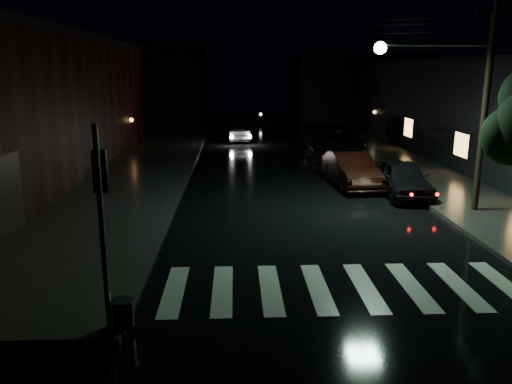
{
  "coord_description": "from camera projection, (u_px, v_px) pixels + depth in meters",
  "views": [
    {
      "loc": [
        0.34,
        -11.03,
        5.33
      ],
      "look_at": [
        1.0,
        4.22,
        1.6
      ],
      "focal_mm": 35.0,
      "sensor_mm": 36.0,
      "label": 1
    }
  ],
  "objects": [
    {
      "name": "utility_pole",
      "position": [
        469.0,
        91.0,
        18.03
      ],
      "size": [
        4.92,
        0.44,
        8.0
      ],
      "color": "black",
      "rests_on": "ground"
    },
    {
      "name": "ground",
      "position": [
        222.0,
        299.0,
        11.96
      ],
      "size": [
        120.0,
        120.0,
        0.0
      ],
      "primitive_type": "plane",
      "color": "black",
      "rests_on": "ground"
    },
    {
      "name": "parked_car_a",
      "position": [
        402.0,
        178.0,
        21.61
      ],
      "size": [
        1.98,
        4.62,
        1.56
      ],
      "primitive_type": "imported",
      "rotation": [
        0.0,
        0.0,
        -0.03
      ],
      "color": "black",
      "rests_on": "ground"
    },
    {
      "name": "building_far_right",
      "position": [
        357.0,
        87.0,
        55.39
      ],
      "size": [
        14.0,
        10.0,
        7.0
      ],
      "primitive_type": "cube",
      "color": "black",
      "rests_on": "ground"
    },
    {
      "name": "oncoming_car",
      "position": [
        237.0,
        132.0,
        38.53
      ],
      "size": [
        2.03,
        4.58,
        1.46
      ],
      "primitive_type": "imported",
      "rotation": [
        0.0,
        0.0,
        3.25
      ],
      "color": "black",
      "rests_on": "ground"
    },
    {
      "name": "parked_car_b",
      "position": [
        351.0,
        170.0,
        23.43
      ],
      "size": [
        2.01,
        4.93,
        1.59
      ],
      "primitive_type": "imported",
      "rotation": [
        0.0,
        0.0,
        0.07
      ],
      "color": "black",
      "rests_on": "ground"
    },
    {
      "name": "signal_pole_corner",
      "position": [
        113.0,
        263.0,
        10.09
      ],
      "size": [
        0.68,
        0.61,
        4.2
      ],
      "color": "slate",
      "rests_on": "ground"
    },
    {
      "name": "sidewalk_right",
      "position": [
        421.0,
        174.0,
        25.94
      ],
      "size": [
        4.0,
        44.0,
        0.15
      ],
      "primitive_type": "cube",
      "color": "#282826",
      "rests_on": "ground"
    },
    {
      "name": "parked_car_c",
      "position": [
        323.0,
        148.0,
        30.86
      ],
      "size": [
        2.05,
        4.7,
        1.34
      ],
      "primitive_type": "imported",
      "rotation": [
        0.0,
        0.0,
        0.04
      ],
      "color": "black",
      "rests_on": "ground"
    },
    {
      "name": "parked_car_d",
      "position": [
        339.0,
        137.0,
        34.54
      ],
      "size": [
        2.72,
        5.87,
        1.63
      ],
      "primitive_type": "imported",
      "rotation": [
        0.0,
        0.0,
        0.0
      ],
      "color": "black",
      "rests_on": "ground"
    },
    {
      "name": "building_far_left",
      "position": [
        139.0,
        83.0,
        54.27
      ],
      "size": [
        14.0,
        10.0,
        8.0
      ],
      "primitive_type": "cube",
      "color": "black",
      "rests_on": "ground"
    },
    {
      "name": "crosswalk",
      "position": [
        342.0,
        287.0,
        12.57
      ],
      "size": [
        9.0,
        3.0,
        0.01
      ],
      "primitive_type": "cube",
      "color": "beige",
      "rests_on": "ground"
    },
    {
      "name": "sidewalk_left",
      "position": [
        130.0,
        177.0,
        25.32
      ],
      "size": [
        6.0,
        44.0,
        0.15
      ],
      "primitive_type": "cube",
      "color": "#282826",
      "rests_on": "ground"
    }
  ]
}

